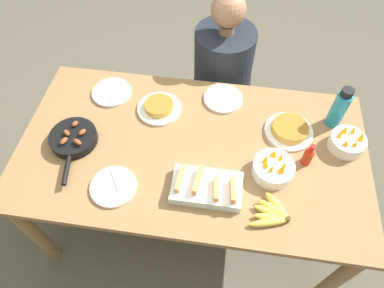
{
  "coord_description": "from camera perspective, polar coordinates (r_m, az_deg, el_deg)",
  "views": [
    {
      "loc": [
        0.14,
        -0.97,
        2.19
      ],
      "look_at": [
        0.0,
        0.0,
        0.8
      ],
      "focal_mm": 32.0,
      "sensor_mm": 36.0,
      "label": 1
    }
  ],
  "objects": [
    {
      "name": "fruit_bowl_citrus",
      "position": [
        1.66,
        13.38,
        -3.92
      ],
      "size": [
        0.2,
        0.2,
        0.12
      ],
      "color": "white",
      "rests_on": "dining_table"
    },
    {
      "name": "melon_tray",
      "position": [
        1.58,
        2.46,
        -7.22
      ],
      "size": [
        0.32,
        0.19,
        0.09
      ],
      "color": "silver",
      "rests_on": "dining_table"
    },
    {
      "name": "person_figure",
      "position": [
        2.4,
        4.84,
        9.26
      ],
      "size": [
        0.41,
        0.41,
        1.18
      ],
      "color": "black",
      "rests_on": "ground_plane"
    },
    {
      "name": "empty_plate_far_left",
      "position": [
        1.93,
        5.2,
        7.55
      ],
      "size": [
        0.22,
        0.22,
        0.02
      ],
      "color": "white",
      "rests_on": "dining_table"
    },
    {
      "name": "empty_plate_near_front",
      "position": [
        1.64,
        -12.96,
        -6.94
      ],
      "size": [
        0.22,
        0.22,
        0.02
      ],
      "color": "white",
      "rests_on": "dining_table"
    },
    {
      "name": "fruit_bowl_mango",
      "position": [
        1.86,
        24.44,
        0.33
      ],
      "size": [
        0.17,
        0.17,
        0.12
      ],
      "color": "white",
      "rests_on": "dining_table"
    },
    {
      "name": "hot_sauce_bottle",
      "position": [
        1.72,
        18.83,
        -1.8
      ],
      "size": [
        0.05,
        0.05,
        0.14
      ],
      "color": "#B72814",
      "rests_on": "dining_table"
    },
    {
      "name": "ground_plane",
      "position": [
        2.4,
        -0.0,
        -11.05
      ],
      "size": [
        14.0,
        14.0,
        0.0
      ],
      "primitive_type": "plane",
      "color": "#565142"
    },
    {
      "name": "skillet",
      "position": [
        1.82,
        -19.15,
        0.81
      ],
      "size": [
        0.24,
        0.39,
        0.08
      ],
      "rotation": [
        0.0,
        0.0,
        4.9
      ],
      "color": "black",
      "rests_on": "dining_table"
    },
    {
      "name": "frittata_plate_center",
      "position": [
        1.88,
        -5.5,
        6.12
      ],
      "size": [
        0.24,
        0.24,
        0.05
      ],
      "color": "white",
      "rests_on": "dining_table"
    },
    {
      "name": "water_bottle",
      "position": [
        1.89,
        23.32,
        5.51
      ],
      "size": [
        0.08,
        0.08,
        0.25
      ],
      "color": "teal",
      "rests_on": "dining_table"
    },
    {
      "name": "dining_table",
      "position": [
        1.8,
        -0.0,
        -2.24
      ],
      "size": [
        1.76,
        0.96,
        0.77
      ],
      "color": "olive",
      "rests_on": "ground_plane"
    },
    {
      "name": "empty_plate_far_right",
      "position": [
        2.01,
        -13.24,
        8.4
      ],
      "size": [
        0.22,
        0.22,
        0.02
      ],
      "color": "white",
      "rests_on": "dining_table"
    },
    {
      "name": "banana_bunch",
      "position": [
        1.57,
        13.32,
        -11.22
      ],
      "size": [
        0.19,
        0.19,
        0.04
      ],
      "color": "gold",
      "rests_on": "dining_table"
    },
    {
      "name": "frittata_plate_side",
      "position": [
        1.84,
        15.91,
        2.29
      ],
      "size": [
        0.25,
        0.25,
        0.05
      ],
      "color": "white",
      "rests_on": "dining_table"
    }
  ]
}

